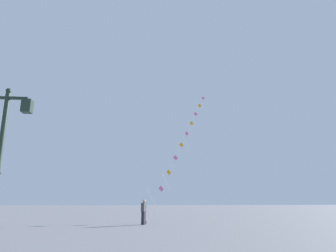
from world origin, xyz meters
TOP-DOWN VIEW (x-y plane):
  - ground_plane at (0.00, 20.00)m, footprint 160.00×160.00m
  - twin_lantern_lamp_post at (-2.56, 6.13)m, footprint 1.48×0.28m
  - kite_train at (6.03, 26.79)m, footprint 7.59×12.96m
  - kite_flyer at (1.86, 19.01)m, footprint 0.43×0.61m

SIDE VIEW (x-z plane):
  - ground_plane at x=0.00m, z-range 0.00..0.00m
  - kite_flyer at x=1.86m, z-range 0.05..1.76m
  - twin_lantern_lamp_post at x=-2.56m, z-range 0.96..5.95m
  - kite_train at x=6.03m, z-range 0.49..15.11m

